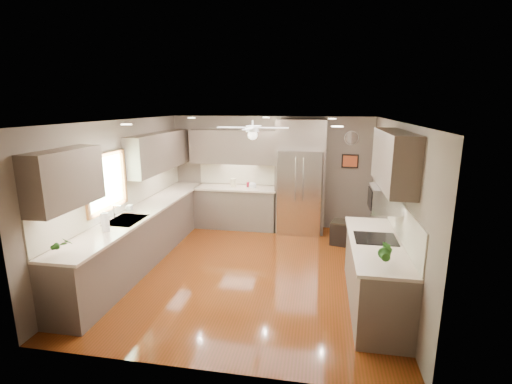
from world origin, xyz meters
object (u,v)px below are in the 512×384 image
(soap_bottle, at_px, (130,207))
(paper_towel, at_px, (105,222))
(canister_d, at_px, (248,184))
(stool, at_px, (342,232))
(microwave, at_px, (385,199))
(refrigerator, at_px, (300,179))
(canister_c, at_px, (233,183))
(potted_plant_right, at_px, (386,252))
(bowl, at_px, (253,187))
(potted_plant_left, at_px, (62,244))

(soap_bottle, bearing_deg, paper_towel, -83.10)
(canister_d, bearing_deg, stool, -18.98)
(paper_towel, bearing_deg, soap_bottle, 96.90)
(microwave, distance_m, stool, 2.46)
(soap_bottle, xyz_separation_m, refrigerator, (2.75, 2.27, 0.15))
(soap_bottle, distance_m, stool, 4.08)
(stool, bearing_deg, canister_c, 164.37)
(potted_plant_right, xyz_separation_m, stool, (-0.30, 3.11, -0.87))
(canister_d, xyz_separation_m, soap_bottle, (-1.59, -2.35, 0.04))
(microwave, distance_m, paper_towel, 4.02)
(bowl, xyz_separation_m, stool, (1.95, -0.65, -0.73))
(canister_d, height_order, soap_bottle, soap_bottle)
(refrigerator, bearing_deg, potted_plant_right, -72.27)
(canister_c, relative_size, refrigerator, 0.08)
(canister_c, bearing_deg, bowl, -2.04)
(canister_c, bearing_deg, potted_plant_right, -54.53)
(canister_c, bearing_deg, canister_d, 6.83)
(canister_d, bearing_deg, soap_bottle, -124.04)
(bowl, bearing_deg, stool, -18.54)
(canister_d, xyz_separation_m, microwave, (2.49, -2.78, 0.48))
(soap_bottle, height_order, potted_plant_left, potted_plant_left)
(stool, bearing_deg, soap_bottle, -155.79)
(canister_d, distance_m, paper_towel, 3.60)
(canister_c, height_order, microwave, microwave)
(potted_plant_left, xyz_separation_m, microwave, (3.98, 1.40, 0.40))
(potted_plant_right, distance_m, paper_towel, 3.88)
(refrigerator, bearing_deg, paper_towel, -129.43)
(soap_bottle, height_order, bowl, soap_bottle)
(potted_plant_left, bearing_deg, bowl, 68.79)
(refrigerator, height_order, microwave, refrigerator)
(potted_plant_right, distance_m, stool, 3.25)
(canister_d, height_order, stool, canister_d)
(soap_bottle, distance_m, bowl, 2.86)
(potted_plant_right, bearing_deg, canister_d, 121.73)
(bowl, relative_size, refrigerator, 0.08)
(soap_bottle, relative_size, paper_towel, 0.67)
(bowl, xyz_separation_m, microwave, (2.38, -2.73, 0.52))
(bowl, relative_size, microwave, 0.36)
(paper_towel, bearing_deg, canister_c, 70.60)
(soap_bottle, relative_size, potted_plant_right, 0.59)
(soap_bottle, bearing_deg, potted_plant_right, -20.45)
(soap_bottle, height_order, microwave, microwave)
(canister_c, bearing_deg, soap_bottle, -118.53)
(soap_bottle, relative_size, bowl, 0.99)
(soap_bottle, relative_size, microwave, 0.36)
(potted_plant_left, xyz_separation_m, paper_towel, (0.02, 0.90, -0.00))
(potted_plant_left, relative_size, microwave, 0.51)
(canister_c, bearing_deg, refrigerator, -1.33)
(soap_bottle, height_order, stool, soap_bottle)
(canister_d, height_order, potted_plant_left, potted_plant_left)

